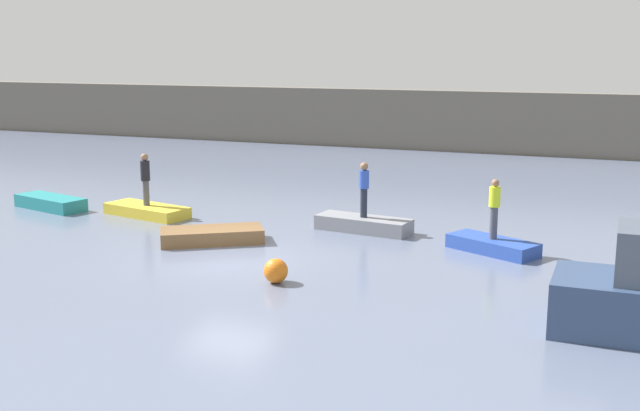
{
  "coord_description": "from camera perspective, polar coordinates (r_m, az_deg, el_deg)",
  "views": [
    {
      "loc": [
        10.08,
        -18.53,
        5.76
      ],
      "look_at": [
        1.3,
        3.65,
        0.93
      ],
      "focal_mm": 43.82,
      "sensor_mm": 36.0,
      "label": 1
    }
  ],
  "objects": [
    {
      "name": "rowboat_grey",
      "position": [
        24.96,
        3.2,
        -1.37
      ],
      "size": [
        3.17,
        1.42,
        0.46
      ],
      "primitive_type": "cube",
      "rotation": [
        0.0,
        0.0,
        -0.13
      ],
      "color": "gray",
      "rests_on": "ground_plane"
    },
    {
      "name": "mooring_buoy",
      "position": [
        19.53,
        -3.25,
        -4.79
      ],
      "size": [
        0.62,
        0.62,
        0.62
      ],
      "primitive_type": "sphere",
      "color": "orange",
      "rests_on": "ground_plane"
    },
    {
      "name": "rowboat_blue",
      "position": [
        22.93,
        12.49,
        -2.87
      ],
      "size": [
        2.8,
        2.06,
        0.4
      ],
      "primitive_type": "cube",
      "rotation": [
        0.0,
        0.0,
        -0.45
      ],
      "color": "#2B4CAD",
      "rests_on": "ground_plane"
    },
    {
      "name": "person_hiviz_shirt",
      "position": [
        22.67,
        12.62,
        -0.02
      ],
      "size": [
        0.32,
        0.32,
        1.73
      ],
      "color": "#4C4C56",
      "rests_on": "rowboat_blue"
    },
    {
      "name": "person_dark_shirt",
      "position": [
        27.64,
        -12.64,
        2.1
      ],
      "size": [
        0.32,
        0.32,
        1.82
      ],
      "color": "#4C4C56",
      "rests_on": "rowboat_yellow"
    },
    {
      "name": "rowboat_yellow",
      "position": [
        27.86,
        -12.53,
        -0.36
      ],
      "size": [
        3.33,
        1.87,
        0.38
      ],
      "primitive_type": "cube",
      "rotation": [
        0.0,
        0.0,
        -0.22
      ],
      "color": "gold",
      "rests_on": "ground_plane"
    },
    {
      "name": "rowboat_brown",
      "position": [
        23.73,
        -7.91,
        -2.18
      ],
      "size": [
        3.24,
        2.74,
        0.44
      ],
      "primitive_type": "cube",
      "rotation": [
        0.0,
        0.0,
        0.58
      ],
      "color": "brown",
      "rests_on": "ground_plane"
    },
    {
      "name": "ground_plane",
      "position": [
        21.87,
        -6.72,
        -3.91
      ],
      "size": [
        120.0,
        120.0,
        0.0
      ],
      "primitive_type": "plane",
      "color": "slate"
    },
    {
      "name": "rowboat_teal",
      "position": [
        30.05,
        -19.08,
        0.2
      ],
      "size": [
        3.11,
        1.76,
        0.46
      ],
      "primitive_type": "cube",
      "rotation": [
        0.0,
        0.0,
        -0.25
      ],
      "color": "teal",
      "rests_on": "ground_plane"
    },
    {
      "name": "person_blue_shirt",
      "position": [
        24.72,
        3.23,
        1.41
      ],
      "size": [
        0.32,
        0.32,
        1.76
      ],
      "color": "#232838",
      "rests_on": "rowboat_grey"
    },
    {
      "name": "embankment_wall",
      "position": [
        45.22,
        8.66,
        6.17
      ],
      "size": [
        80.0,
        1.2,
        3.4
      ],
      "primitive_type": "cube",
      "color": "#666056",
      "rests_on": "ground_plane"
    }
  ]
}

